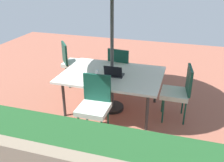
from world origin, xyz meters
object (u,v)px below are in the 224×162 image
laptop (114,74)px  cup (97,73)px  dining_table (112,76)px  chair_south (121,67)px  chair_west (179,90)px  chair_north (95,104)px  chair_southeast (72,61)px

laptop → cup: (0.29, 0.05, 0.00)m
dining_table → chair_south: size_ratio=1.82×
dining_table → chair_west: bearing=-179.5°
laptop → dining_table: bearing=-57.4°
chair_north → chair_west: bearing=32.4°
dining_table → chair_west: 1.19m
chair_north → chair_south: 1.60m
chair_south → cup: (0.18, 0.91, 0.22)m
chair_north → cup: 0.75m
chair_southeast → chair_south: 1.14m
chair_southeast → chair_west: bearing=-145.9°
chair_west → cup: size_ratio=9.88×
dining_table → chair_west: size_ratio=1.82×
chair_west → laptop: chair_west is taller
chair_north → chair_west: size_ratio=1.00×
chair_west → cup: bearing=-91.4°
chair_west → cup: (1.41, 0.16, 0.22)m
dining_table → cup: size_ratio=17.97×
chair_southeast → chair_north: bearing=178.0°
chair_north → cup: size_ratio=9.88×
chair_southeast → cup: 1.38m
laptop → chair_south: bearing=-83.4°
chair_north → laptop: chair_north is taller
dining_table → laptop: 0.15m
chair_north → chair_south: same height
cup → chair_south: bearing=-101.1°
dining_table → chair_west: (-1.19, -0.01, -0.12)m
chair_west → chair_southeast: bearing=-116.5°
chair_north → dining_table: bearing=85.8°
chair_southeast → chair_south: size_ratio=1.00×
chair_southeast → chair_west: (-2.37, 0.80, 0.00)m
chair_north → cup: bearing=103.9°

